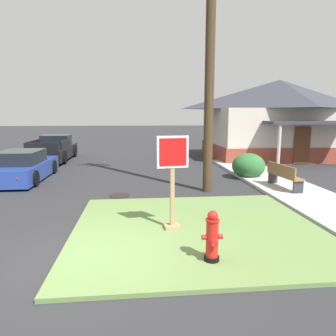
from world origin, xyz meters
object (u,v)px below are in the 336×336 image
object	(u,v)px
parked_sedan_blue	(23,167)
street_bench	(283,175)
pickup_truck_black	(54,150)
manhole_cover	(120,196)
stop_sign	(172,185)
utility_pole	(211,24)
fire_hydrant	(212,237)

from	to	relation	value
parked_sedan_blue	street_bench	distance (m)	10.28
pickup_truck_black	street_bench	size ratio (longest dim) A/B	2.95
manhole_cover	parked_sedan_blue	size ratio (longest dim) A/B	0.16
stop_sign	manhole_cover	world-z (taller)	stop_sign
manhole_cover	utility_pole	xyz separation A→B (m)	(3.07, 0.34, 5.58)
parked_sedan_blue	utility_pole	size ratio (longest dim) A/B	0.41
fire_hydrant	parked_sedan_blue	xyz separation A→B (m)	(-6.03, 8.02, 0.02)
stop_sign	utility_pole	xyz separation A→B (m)	(1.67, 3.72, 4.47)
manhole_cover	pickup_truck_black	xyz separation A→B (m)	(-4.36, 8.85, 0.61)
fire_hydrant	manhole_cover	distance (m)	5.40
manhole_cover	utility_pole	distance (m)	6.38
stop_sign	manhole_cover	xyz separation A→B (m)	(-1.40, 3.38, -1.11)
stop_sign	parked_sedan_blue	xyz separation A→B (m)	(-5.51, 6.37, -0.57)
manhole_cover	utility_pole	bearing A→B (deg)	6.40
fire_hydrant	pickup_truck_black	world-z (taller)	pickup_truck_black
utility_pole	fire_hydrant	bearing A→B (deg)	-102.10
manhole_cover	pickup_truck_black	distance (m)	9.88
stop_sign	manhole_cover	size ratio (longest dim) A/B	3.06
utility_pole	manhole_cover	bearing A→B (deg)	-173.60
stop_sign	street_bench	world-z (taller)	stop_sign
stop_sign	pickup_truck_black	bearing A→B (deg)	115.20
parked_sedan_blue	manhole_cover	bearing A→B (deg)	-36.05
manhole_cover	stop_sign	bearing A→B (deg)	-67.55
fire_hydrant	stop_sign	distance (m)	1.83
stop_sign	street_bench	size ratio (longest dim) A/B	1.21
pickup_truck_black	street_bench	xyz separation A→B (m)	(10.10, -8.78, -0.02)
parked_sedan_blue	stop_sign	bearing A→B (deg)	-49.15
stop_sign	pickup_truck_black	size ratio (longest dim) A/B	0.41
street_bench	utility_pole	xyz separation A→B (m)	(-2.67, 0.28, 4.99)
utility_pole	street_bench	bearing A→B (deg)	-5.89
street_bench	utility_pole	bearing A→B (deg)	174.11
fire_hydrant	parked_sedan_blue	distance (m)	10.04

